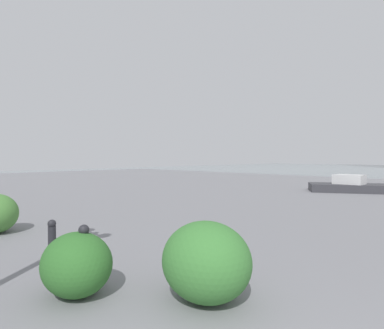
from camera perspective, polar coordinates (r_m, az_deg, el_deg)
bollard_near at (r=4.17m, az=-19.21°, el=-15.92°), size 0.13×0.13×0.86m
bollard_mid at (r=5.54m, az=-24.32°, el=-12.52°), size 0.13×0.13×0.69m
shrub_low at (r=4.17m, az=-20.38°, el=-16.79°), size 0.91×0.82×0.77m
shrub_wide at (r=3.79m, az=2.63°, el=-17.33°), size 1.10×0.99×0.93m
boat at (r=16.86m, az=26.90°, el=-3.78°), size 3.89×3.15×0.95m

